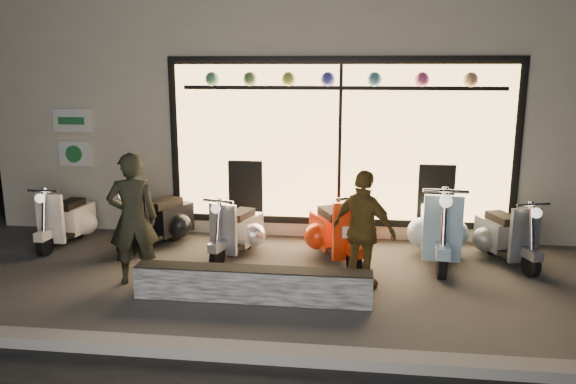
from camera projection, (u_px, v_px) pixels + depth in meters
name	position (u px, v px, depth m)	size (l,w,h in m)	color
ground	(271.00, 280.00, 7.28)	(40.00, 40.00, 0.00)	#383533
kerb	(238.00, 352.00, 5.33)	(40.00, 0.25, 0.12)	slate
shop_building	(307.00, 97.00, 11.65)	(10.20, 6.23, 4.20)	beige
graffiti_barrier	(253.00, 284.00, 6.62)	(2.81, 0.28, 0.40)	black
scooter_silver	(239.00, 230.00, 8.28)	(0.63, 1.27, 0.91)	black
scooter_red	(334.00, 231.00, 8.08)	(0.83, 1.37, 1.01)	black
scooter_black	(163.00, 219.00, 8.69)	(0.83, 1.37, 1.00)	black
scooter_cream	(70.00, 219.00, 8.82)	(0.46, 1.31, 0.94)	black
scooter_blue	(439.00, 228.00, 8.03)	(0.56, 1.58, 1.13)	black
scooter_grey	(503.00, 234.00, 7.99)	(0.70, 1.31, 0.94)	black
man	(133.00, 219.00, 7.07)	(0.61, 0.40, 1.68)	black
woman	(364.00, 230.00, 6.89)	(0.88, 0.36, 1.50)	brown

